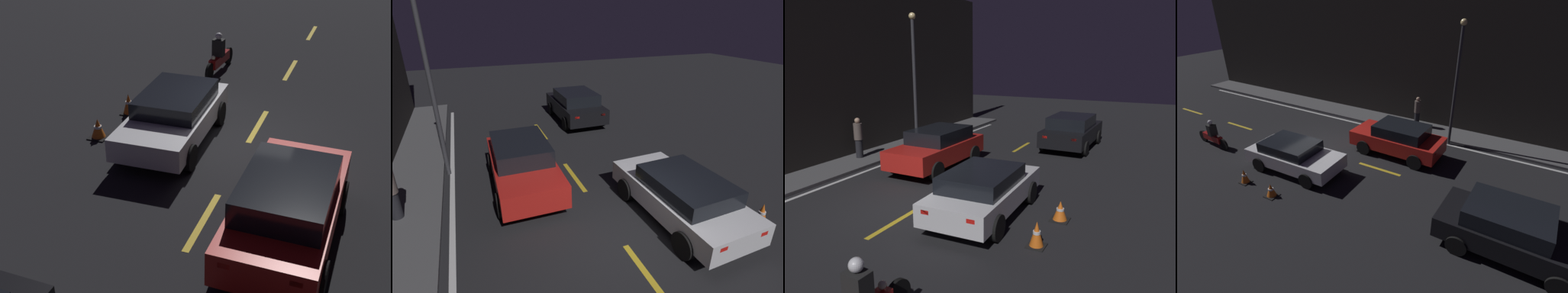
{
  "view_description": "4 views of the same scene",
  "coord_description": "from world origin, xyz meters",
  "views": [
    {
      "loc": [
        11.76,
        2.8,
        6.41
      ],
      "look_at": [
        2.36,
        -0.56,
        0.99
      ],
      "focal_mm": 50.0,
      "sensor_mm": 36.0,
      "label": 1
    },
    {
      "loc": [
        -4.79,
        2.9,
        4.96
      ],
      "look_at": [
        2.98,
        -0.27,
        1.26
      ],
      "focal_mm": 28.0,
      "sensor_mm": 36.0,
      "label": 2
    },
    {
      "loc": [
        -7.92,
        -5.89,
        4.1
      ],
      "look_at": [
        3.28,
        -0.26,
        1.07
      ],
      "focal_mm": 35.0,
      "sensor_mm": 36.0,
      "label": 3
    },
    {
      "loc": [
        8.91,
        -9.66,
        6.84
      ],
      "look_at": [
        2.91,
        0.43,
        0.74
      ],
      "focal_mm": 28.0,
      "sensor_mm": 36.0,
      "label": 4
    }
  ],
  "objects": [
    {
      "name": "pedestrian",
      "position": [
        3.04,
        5.0,
        0.92
      ],
      "size": [
        0.34,
        0.34,
        1.6
      ],
      "color": "black",
      "rests_on": "raised_curb"
    },
    {
      "name": "raised_curb",
      "position": [
        0.0,
        4.81,
        0.05
      ],
      "size": [
        28.0,
        1.68,
        0.11
      ],
      "color": "#4C4C4F",
      "rests_on": "ground"
    },
    {
      "name": "street_lamp",
      "position": [
        5.27,
        3.82,
        3.24
      ],
      "size": [
        0.28,
        0.28,
        5.76
      ],
      "color": "#333338",
      "rests_on": "ground"
    },
    {
      "name": "taxi_red",
      "position": [
        3.55,
        1.63,
        0.79
      ],
      "size": [
        4.15,
        1.94,
        1.47
      ],
      "rotation": [
        0.0,
        0.0,
        3.12
      ],
      "color": "red",
      "rests_on": "ground"
    },
    {
      "name": "sedan_white",
      "position": [
        0.45,
        -1.81,
        0.7
      ],
      "size": [
        4.07,
        1.96,
        1.27
      ],
      "rotation": [
        0.0,
        0.0,
        0.03
      ],
      "color": "silver",
      "rests_on": "ground"
    },
    {
      "name": "lane_dash_e",
      "position": [
        8.0,
        0.0,
        0.0
      ],
      "size": [
        2.0,
        0.14,
        0.01
      ],
      "color": "gold",
      "rests_on": "ground"
    },
    {
      "name": "lane_dash_d",
      "position": [
        3.5,
        0.0,
        0.0
      ],
      "size": [
        2.0,
        0.14,
        0.01
      ],
      "color": "gold",
      "rests_on": "ground"
    },
    {
      "name": "lane_dash_a",
      "position": [
        -10.0,
        0.0,
        0.0
      ],
      "size": [
        2.0,
        0.14,
        0.01
      ],
      "color": "gold",
      "rests_on": "ground"
    },
    {
      "name": "traffic_cone_mid",
      "position": [
        1.0,
        -3.67,
        0.25
      ],
      "size": [
        0.46,
        0.46,
        0.52
      ],
      "color": "black",
      "rests_on": "ground"
    },
    {
      "name": "lane_solid_kerb",
      "position": [
        0.0,
        3.72,
        0.0
      ],
      "size": [
        25.2,
        0.14,
        0.01
      ],
      "color": "silver",
      "rests_on": "ground"
    },
    {
      "name": "motorcycle",
      "position": [
        -4.53,
        -2.2,
        0.54
      ],
      "size": [
        2.31,
        0.38,
        1.36
      ],
      "rotation": [
        0.0,
        0.0,
        -0.06
      ],
      "color": "black",
      "rests_on": "ground"
    },
    {
      "name": "lane_dash_c",
      "position": [
        -1.0,
        0.0,
        0.0
      ],
      "size": [
        2.0,
        0.14,
        0.01
      ],
      "color": "gold",
      "rests_on": "ground"
    },
    {
      "name": "lane_dash_b",
      "position": [
        -5.5,
        0.0,
        0.0
      ],
      "size": [
        2.0,
        0.14,
        0.01
      ],
      "color": "gold",
      "rests_on": "ground"
    },
    {
      "name": "building_front",
      "position": [
        0.0,
        5.8,
        3.63
      ],
      "size": [
        28.0,
        0.3,
        7.25
      ],
      "color": "black",
      "rests_on": "ground"
    },
    {
      "name": "traffic_cone_near",
      "position": [
        -0.57,
        -3.57,
        0.29
      ],
      "size": [
        0.4,
        0.4,
        0.59
      ],
      "color": "black",
      "rests_on": "ground"
    },
    {
      "name": "ground_plane",
      "position": [
        0.0,
        0.0,
        0.0
      ],
      "size": [
        56.0,
        56.0,
        0.0
      ],
      "primitive_type": "plane",
      "color": "black"
    },
    {
      "name": "van_black",
      "position": [
        8.94,
        -2.03,
        0.79
      ],
      "size": [
        4.21,
        2.06,
        1.48
      ],
      "rotation": [
        0.0,
        0.0,
        -0.02
      ],
      "color": "black",
      "rests_on": "ground"
    }
  ]
}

